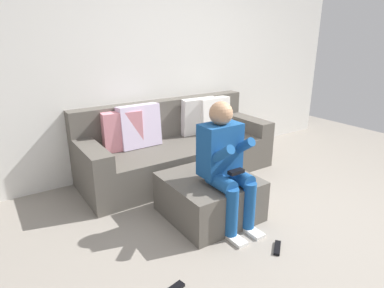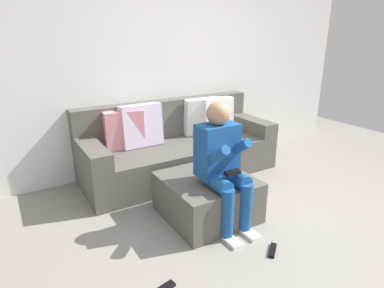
# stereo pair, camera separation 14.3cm
# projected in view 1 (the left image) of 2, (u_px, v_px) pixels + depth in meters

# --- Properties ---
(ground_plane) EXTENTS (7.36, 7.36, 0.00)m
(ground_plane) POSITION_uv_depth(u_px,v_px,m) (301.00, 240.00, 2.72)
(ground_plane) COLOR gray
(wall_back) EXTENTS (5.66, 0.10, 2.59)m
(wall_back) POSITION_uv_depth(u_px,v_px,m) (168.00, 62.00, 4.01)
(wall_back) COLOR silver
(wall_back) RESTS_ON ground_plane
(couch_sectional) EXTENTS (2.30, 0.86, 0.89)m
(couch_sectional) POSITION_uv_depth(u_px,v_px,m) (175.00, 147.00, 3.92)
(couch_sectional) COLOR #59544C
(couch_sectional) RESTS_ON ground_plane
(ottoman) EXTENTS (0.77, 0.78, 0.39)m
(ottoman) POSITION_uv_depth(u_px,v_px,m) (209.00, 196.00, 3.03)
(ottoman) COLOR #59544C
(ottoman) RESTS_ON ground_plane
(person_seated) EXTENTS (0.36, 0.58, 1.10)m
(person_seated) POSITION_uv_depth(u_px,v_px,m) (225.00, 160.00, 2.78)
(person_seated) COLOR #194C8C
(person_seated) RESTS_ON ground_plane
(remote_near_ottoman) EXTENTS (0.17, 0.15, 0.02)m
(remote_near_ottoman) POSITION_uv_depth(u_px,v_px,m) (277.00, 248.00, 2.60)
(remote_near_ottoman) COLOR black
(remote_near_ottoman) RESTS_ON ground_plane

